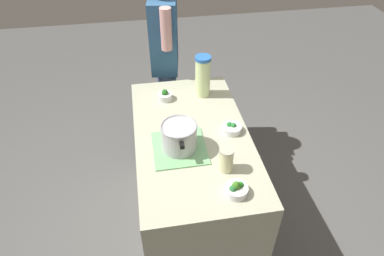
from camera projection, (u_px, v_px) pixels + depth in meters
name	position (u px, v px, depth m)	size (l,w,h in m)	color
ground_plane	(192.00, 219.00, 2.63)	(8.00, 8.00, 0.00)	#535351
counter_slab	(192.00, 182.00, 2.36)	(1.26, 0.70, 0.87)	#ABAE92
dish_cloth	(180.00, 148.00, 1.98)	(0.32, 0.31, 0.01)	#77B578
cooking_pot	(179.00, 136.00, 1.92)	(0.28, 0.21, 0.16)	#B7B7BC
lemonade_pitcher	(203.00, 76.00, 2.32)	(0.11, 0.11, 0.30)	#DCEFA5
mason_jar	(226.00, 160.00, 1.81)	(0.08, 0.08, 0.15)	beige
broccoli_bowl_front	(165.00, 96.00, 2.35)	(0.10, 0.10, 0.08)	silver
broccoli_bowl_center	(232.00, 128.00, 2.08)	(0.12, 0.12, 0.06)	silver
broccoli_bowl_back	(236.00, 189.00, 1.71)	(0.12, 0.12, 0.08)	silver
person_cook	(165.00, 62.00, 2.74)	(0.50, 0.25, 1.60)	#364A6C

